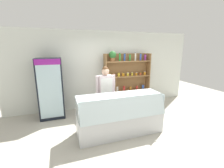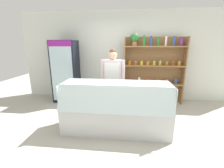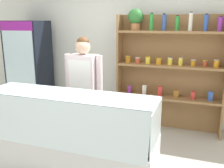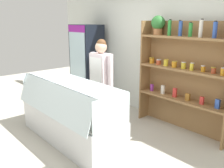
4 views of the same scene
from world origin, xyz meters
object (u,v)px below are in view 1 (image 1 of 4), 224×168
at_px(deli_display_case, 120,121).
at_px(shop_clerk, 106,90).
at_px(drinks_fridge, 51,89).
at_px(shelving_unit, 126,76).

xyz_separation_m(deli_display_case, shop_clerk, (-0.14, 0.78, 0.64)).
height_order(drinks_fridge, shop_clerk, drinks_fridge).
height_order(deli_display_case, shop_clerk, shop_clerk).
xyz_separation_m(shelving_unit, shop_clerk, (-1.05, -0.96, -0.18)).
relative_size(drinks_fridge, shop_clerk, 1.13).
distance_m(drinks_fridge, deli_display_case, 2.33).
bearing_deg(shop_clerk, shelving_unit, 42.40).
relative_size(shelving_unit, deli_display_case, 0.96).
distance_m(drinks_fridge, shelving_unit, 2.57).
bearing_deg(shelving_unit, drinks_fridge, -175.48).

